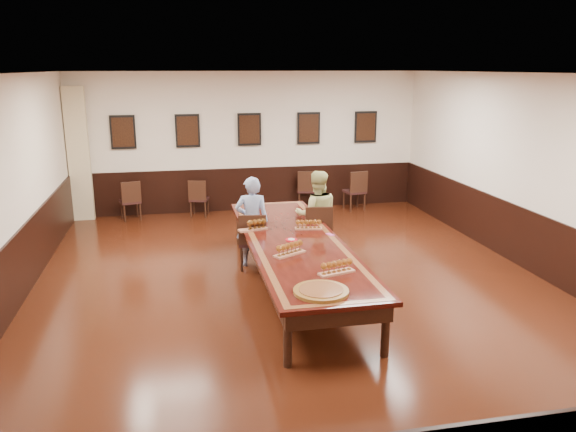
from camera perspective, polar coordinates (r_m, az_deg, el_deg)
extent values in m
cube|color=black|center=(8.74, 0.66, -7.24)|extent=(8.00, 10.00, 0.02)
cube|color=white|center=(8.10, 0.73, 14.37)|extent=(8.00, 10.00, 0.02)
cube|color=beige|center=(13.15, -3.96, 7.50)|extent=(8.00, 0.02, 3.20)
cube|color=beige|center=(3.77, 17.39, -12.39)|extent=(8.00, 0.02, 3.20)
cube|color=beige|center=(8.41, -27.09, 1.69)|extent=(0.02, 10.00, 3.20)
cube|color=beige|center=(9.91, 24.04, 3.82)|extent=(0.02, 10.00, 3.20)
imported|color=#4567AE|center=(9.43, -3.67, -0.59)|extent=(0.61, 0.44, 1.54)
imported|color=#CDCE81|center=(9.83, 2.93, 0.13)|extent=(0.84, 0.69, 1.56)
cube|color=#D3469C|center=(8.77, 4.29, -1.89)|extent=(0.12, 0.16, 0.01)
cube|color=beige|center=(13.03, -20.50, 5.86)|extent=(0.45, 0.18, 2.90)
cube|color=black|center=(13.30, -3.86, 2.78)|extent=(7.98, 0.04, 1.00)
cube|color=black|center=(8.69, -26.05, -5.37)|extent=(0.04, 9.98, 1.00)
cube|color=black|center=(10.14, 23.25, -2.29)|extent=(0.04, 9.98, 1.00)
cube|color=black|center=(8.50, 0.67, -2.68)|extent=(1.40, 5.00, 0.06)
cube|color=brown|center=(8.49, 0.68, -2.47)|extent=(1.28, 4.88, 0.00)
cube|color=black|center=(8.49, 0.68, -2.46)|extent=(1.10, 4.70, 0.00)
cube|color=black|center=(8.54, 0.67, -3.64)|extent=(1.25, 4.85, 0.18)
cylinder|color=black|center=(6.42, -0.04, -12.35)|extent=(0.10, 0.10, 0.69)
cylinder|color=black|center=(6.72, 9.88, -11.27)|extent=(0.10, 0.10, 0.69)
cylinder|color=black|center=(10.71, -4.99, -1.09)|extent=(0.10, 0.10, 0.69)
cylinder|color=black|center=(10.89, 1.08, -0.76)|extent=(0.10, 0.10, 0.69)
cube|color=black|center=(12.97, -16.42, 8.17)|extent=(0.54, 0.03, 0.74)
cube|color=black|center=(12.96, -16.43, 8.17)|extent=(0.46, 0.01, 0.64)
cube|color=black|center=(12.93, -10.17, 8.52)|extent=(0.54, 0.03, 0.74)
cube|color=black|center=(12.92, -10.17, 8.52)|extent=(0.46, 0.01, 0.64)
cube|color=black|center=(13.04, -3.95, 8.77)|extent=(0.54, 0.03, 0.74)
cube|color=black|center=(13.02, -3.94, 8.76)|extent=(0.46, 0.01, 0.64)
cube|color=black|center=(13.30, 2.11, 8.91)|extent=(0.54, 0.03, 0.74)
cube|color=black|center=(13.28, 2.13, 8.91)|extent=(0.46, 0.01, 0.64)
cube|color=black|center=(13.70, 7.89, 8.96)|extent=(0.54, 0.03, 0.74)
cube|color=black|center=(13.68, 7.91, 8.95)|extent=(0.46, 0.01, 0.64)
cube|color=#A26044|center=(9.01, -3.59, -1.37)|extent=(0.49, 0.25, 0.03)
cube|color=#A26044|center=(9.05, 2.09, -1.28)|extent=(0.45, 0.21, 0.03)
cube|color=#A26044|center=(7.83, 0.16, -3.88)|extent=(0.50, 0.37, 0.03)
cube|color=#A26044|center=(7.16, 4.95, -5.76)|extent=(0.50, 0.28, 0.03)
cylinder|color=#B70C19|center=(8.47, 0.34, -2.45)|extent=(0.18, 0.18, 0.02)
cylinder|color=silver|center=(8.47, 0.34, -2.37)|extent=(0.10, 0.10, 0.01)
cylinder|color=brown|center=(6.56, 3.37, -7.65)|extent=(0.82, 0.82, 0.04)
cylinder|color=brown|center=(6.55, 3.37, -7.44)|extent=(0.66, 0.66, 0.01)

